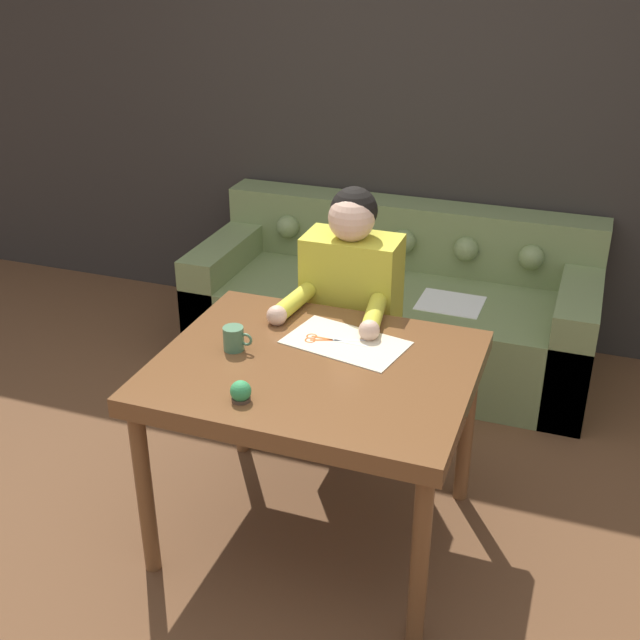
% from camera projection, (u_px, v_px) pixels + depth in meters
% --- Properties ---
extents(ground_plane, '(16.00, 16.00, 0.00)m').
position_uv_depth(ground_plane, '(293.00, 529.00, 3.18)').
color(ground_plane, brown).
extents(wall_back, '(8.00, 0.06, 2.60)m').
position_uv_depth(wall_back, '(425.00, 103.00, 4.25)').
color(wall_back, '#2D2823').
rests_on(wall_back, ground_plane).
extents(dining_table, '(1.12, 0.92, 0.76)m').
position_uv_depth(dining_table, '(315.00, 382.00, 2.88)').
color(dining_table, brown).
rests_on(dining_table, ground_plane).
extents(couch, '(2.08, 0.88, 0.80)m').
position_uv_depth(couch, '(394.00, 308.00, 4.33)').
color(couch, olive).
rests_on(couch, ground_plane).
extents(person, '(0.45, 0.56, 1.22)m').
position_uv_depth(person, '(350.00, 325.00, 3.44)').
color(person, '#33281E').
rests_on(person, ground_plane).
extents(pattern_paper_main, '(0.48, 0.35, 0.00)m').
position_uv_depth(pattern_paper_main, '(346.00, 343.00, 2.97)').
color(pattern_paper_main, beige).
rests_on(pattern_paper_main, dining_table).
extents(scissors, '(0.24, 0.10, 0.01)m').
position_uv_depth(scissors, '(326.00, 340.00, 2.99)').
color(scissors, silver).
rests_on(scissors, dining_table).
extents(mug, '(0.11, 0.08, 0.09)m').
position_uv_depth(mug, '(234.00, 339.00, 2.91)').
color(mug, '#47704C').
rests_on(mug, dining_table).
extents(pin_cushion, '(0.07, 0.07, 0.07)m').
position_uv_depth(pin_cushion, '(241.00, 392.00, 2.60)').
color(pin_cushion, '#4C3828').
rests_on(pin_cushion, dining_table).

